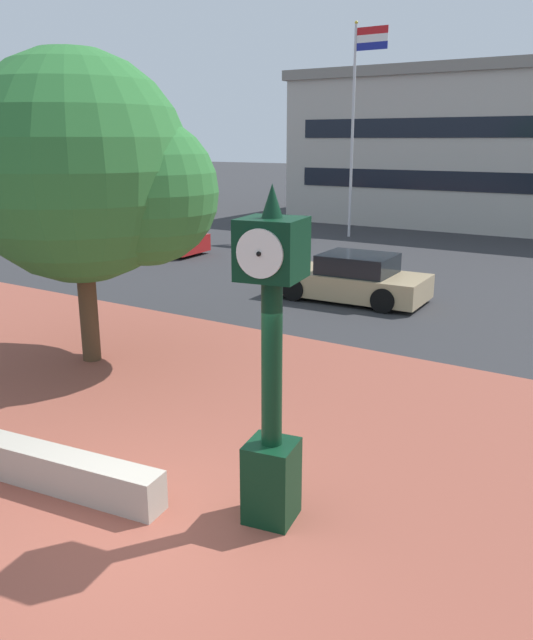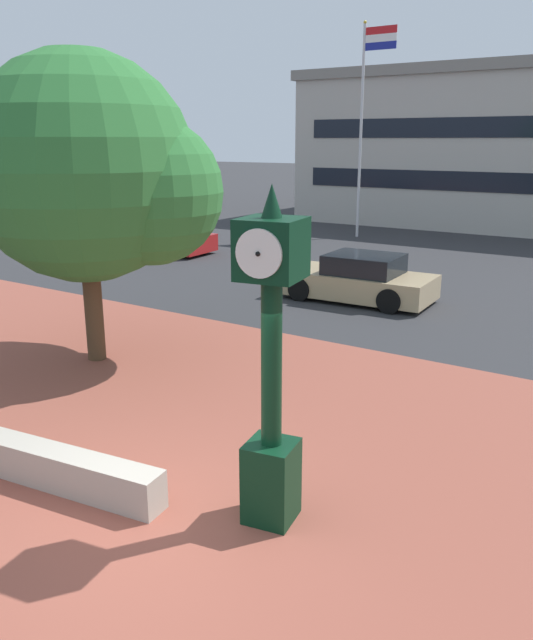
{
  "view_description": "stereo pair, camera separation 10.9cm",
  "coord_description": "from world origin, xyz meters",
  "px_view_note": "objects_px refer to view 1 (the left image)",
  "views": [
    {
      "loc": [
        4.52,
        -4.52,
        4.26
      ],
      "look_at": [
        0.92,
        1.17,
        2.35
      ],
      "focal_mm": 35.76,
      "sensor_mm": 36.0,
      "label": 1
    },
    {
      "loc": [
        4.61,
        -4.46,
        4.26
      ],
      "look_at": [
        0.92,
        1.17,
        2.35
      ],
      "focal_mm": 35.76,
      "sensor_mm": 36.0,
      "label": 2
    }
  ],
  "objects_px": {
    "car_street_mid": "(150,238)",
    "flagpole_primary": "(356,116)",
    "car_street_near": "(352,279)",
    "plaza_tree": "(92,174)",
    "street_clock": "(272,369)"
  },
  "relations": [
    {
      "from": "car_street_mid",
      "to": "flagpole_primary",
      "type": "bearing_deg",
      "value": -34.69
    },
    {
      "from": "car_street_near",
      "to": "car_street_mid",
      "type": "bearing_deg",
      "value": 71.71
    },
    {
      "from": "car_street_mid",
      "to": "flagpole_primary",
      "type": "height_order",
      "value": "flagpole_primary"
    },
    {
      "from": "plaza_tree",
      "to": "flagpole_primary",
      "type": "xyz_separation_m",
      "value": [
        -2.97,
        17.98,
        1.6
      ]
    },
    {
      "from": "street_clock",
      "to": "car_street_mid",
      "type": "height_order",
      "value": "street_clock"
    },
    {
      "from": "car_street_near",
      "to": "flagpole_primary",
      "type": "height_order",
      "value": "flagpole_primary"
    },
    {
      "from": "flagpole_primary",
      "to": "plaza_tree",
      "type": "bearing_deg",
      "value": -80.62
    },
    {
      "from": "street_clock",
      "to": "car_street_mid",
      "type": "bearing_deg",
      "value": 126.71
    },
    {
      "from": "plaza_tree",
      "to": "flagpole_primary",
      "type": "relative_size",
      "value": 0.65
    },
    {
      "from": "plaza_tree",
      "to": "car_street_near",
      "type": "xyz_separation_m",
      "value": [
        2.05,
        7.19,
        -3.08
      ]
    },
    {
      "from": "flagpole_primary",
      "to": "car_street_near",
      "type": "bearing_deg",
      "value": -65.06
    },
    {
      "from": "car_street_mid",
      "to": "car_street_near",
      "type": "bearing_deg",
      "value": -108.83
    },
    {
      "from": "street_clock",
      "to": "flagpole_primary",
      "type": "relative_size",
      "value": 0.42
    },
    {
      "from": "street_clock",
      "to": "car_street_near",
      "type": "distance_m",
      "value": 10.85
    },
    {
      "from": "car_street_near",
      "to": "flagpole_primary",
      "type": "relative_size",
      "value": 0.47
    }
  ]
}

